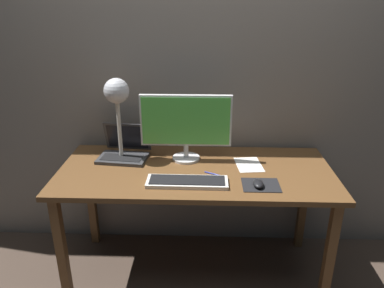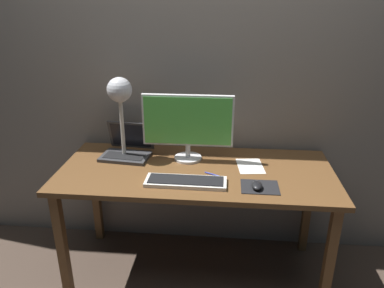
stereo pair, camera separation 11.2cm
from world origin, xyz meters
The scene contains 11 objects.
ground_plane centered at (0.00, 0.00, 0.00)m, with size 4.80×4.80×0.00m, color #47382D.
back_wall centered at (0.00, 0.40, 1.30)m, with size 4.80×0.06×2.60m, color gray.
desk centered at (0.00, 0.00, 0.66)m, with size 1.60×0.70×0.74m.
monitor centered at (-0.06, 0.14, 0.97)m, with size 0.55×0.17×0.41m.
keyboard_main centered at (-0.04, -0.18, 0.75)m, with size 0.44×0.14×0.03m.
laptop centered at (-0.45, 0.17, 0.80)m, with size 0.32×0.27×0.21m.
desk_lamp centered at (-0.46, 0.14, 1.11)m, with size 0.17×0.17×0.51m.
mousepad centered at (0.36, -0.19, 0.74)m, with size 0.20×0.16×0.00m, color black.
mouse centered at (0.34, -0.20, 0.76)m, with size 0.06×0.10×0.03m, color black.
paper_sheet_near_mouse centered at (0.32, 0.07, 0.74)m, with size 0.15×0.21×0.00m, color white.
pen centered at (0.12, -0.07, 0.74)m, with size 0.01×0.01×0.14m, color #2633A5.
Camera 2 is at (0.16, -1.94, 1.69)m, focal length 34.48 mm.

